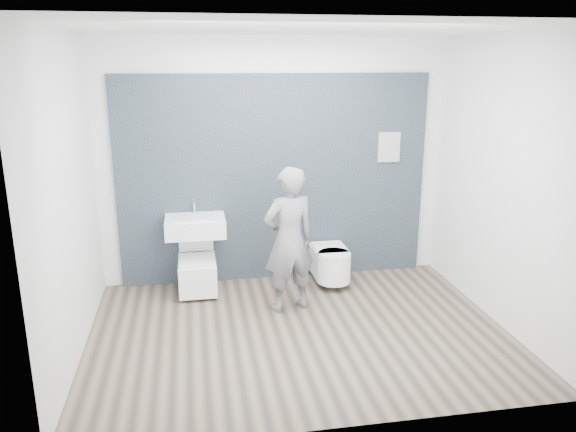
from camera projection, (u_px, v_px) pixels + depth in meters
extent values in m
plane|color=brown|center=(299.00, 331.00, 5.45)|extent=(4.00, 4.00, 0.00)
plane|color=silver|center=(275.00, 162.00, 6.49)|extent=(4.00, 0.00, 4.00)
plane|color=silver|center=(344.00, 243.00, 3.65)|extent=(4.00, 0.00, 4.00)
plane|color=silver|center=(67.00, 200.00, 4.73)|extent=(0.00, 3.00, 3.00)
plane|color=silver|center=(503.00, 183.00, 5.40)|extent=(0.00, 3.00, 3.00)
plane|color=white|center=(300.00, 28.00, 4.69)|extent=(4.00, 4.00, 0.00)
cube|color=black|center=(276.00, 276.00, 6.84)|extent=(3.60, 0.06, 2.40)
cube|color=white|center=(195.00, 226.00, 6.22)|extent=(0.66, 0.49, 0.20)
cube|color=silver|center=(195.00, 218.00, 6.17)|extent=(0.46, 0.33, 0.03)
cylinder|color=silver|center=(194.00, 206.00, 6.34)|extent=(0.02, 0.02, 0.16)
cylinder|color=silver|center=(194.00, 201.00, 6.28)|extent=(0.02, 0.11, 0.02)
cylinder|color=silver|center=(196.00, 234.00, 6.47)|extent=(0.04, 0.04, 0.13)
cube|color=white|center=(198.00, 274.00, 6.31)|extent=(0.41, 0.60, 0.35)
cylinder|color=silver|center=(197.00, 263.00, 6.23)|extent=(0.29, 0.29, 0.03)
cube|color=white|center=(197.00, 260.00, 6.22)|extent=(0.39, 0.48, 0.02)
cube|color=white|center=(196.00, 235.00, 6.39)|extent=(0.39, 0.13, 0.43)
cube|color=silver|center=(198.00, 277.00, 6.61)|extent=(0.11, 0.06, 0.08)
cube|color=white|center=(329.00, 261.00, 6.63)|extent=(0.39, 0.45, 0.32)
cylinder|color=white|center=(334.00, 268.00, 6.41)|extent=(0.39, 0.39, 0.32)
cube|color=white|center=(330.00, 248.00, 6.55)|extent=(0.37, 0.43, 0.03)
cylinder|color=white|center=(334.00, 254.00, 6.35)|extent=(0.37, 0.37, 0.03)
cube|color=silver|center=(325.00, 265.00, 6.85)|extent=(0.11, 0.06, 0.08)
cube|color=silver|center=(383.00, 270.00, 7.02)|extent=(0.26, 0.03, 0.35)
imported|color=slate|center=(289.00, 240.00, 5.74)|extent=(0.63, 0.50, 1.53)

